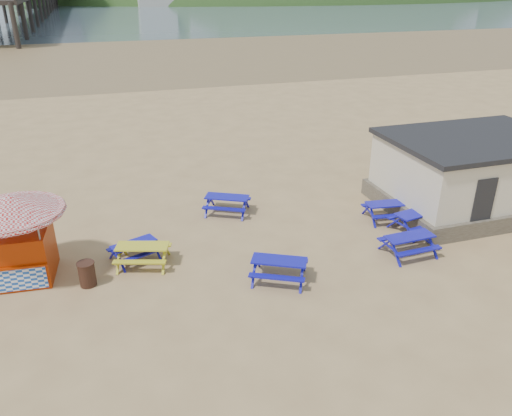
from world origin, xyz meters
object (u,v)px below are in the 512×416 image
object	(u,v)px
ice_cream_kiosk	(15,227)
picnic_table_blue_a	(135,251)
picnic_table_yellow	(143,255)
picnic_table_blue_b	(227,205)
litter_bin	(87,274)
amenity_block	(472,173)

from	to	relation	value
ice_cream_kiosk	picnic_table_blue_a	bearing A→B (deg)	5.28
picnic_table_blue_a	ice_cream_kiosk	distance (m)	3.94
picnic_table_blue_a	picnic_table_yellow	size ratio (longest dim) A/B	0.90
picnic_table_blue_b	litter_bin	world-z (taller)	litter_bin
ice_cream_kiosk	amenity_block	bearing A→B (deg)	5.63
picnic_table_blue_b	amenity_block	xyz separation A→B (m)	(10.22, -2.48, 1.19)
ice_cream_kiosk	amenity_block	distance (m)	17.95
picnic_table_blue_a	ice_cream_kiosk	xyz separation A→B (m)	(-3.62, -0.05, 1.55)
litter_bin	amenity_block	bearing A→B (deg)	5.43
picnic_table_blue_b	ice_cream_kiosk	world-z (taller)	ice_cream_kiosk
picnic_table_yellow	picnic_table_blue_b	bearing A→B (deg)	57.45
picnic_table_blue_a	picnic_table_blue_b	size ratio (longest dim) A/B	0.84
picnic_table_blue_b	litter_bin	xyz separation A→B (m)	(-5.72, -4.00, 0.05)
picnic_table_blue_a	amenity_block	bearing A→B (deg)	-20.04
picnic_table_yellow	amenity_block	distance (m)	14.14
picnic_table_blue_b	ice_cream_kiosk	size ratio (longest dim) A/B	0.64
picnic_table_yellow	amenity_block	size ratio (longest dim) A/B	0.29
ice_cream_kiosk	picnic_table_blue_b	bearing A→B (deg)	24.62
ice_cream_kiosk	picnic_table_yellow	bearing A→B (deg)	-1.37
picnic_table_blue_a	picnic_table_yellow	xyz separation A→B (m)	(0.26, -0.45, 0.05)
picnic_table_blue_b	picnic_table_yellow	size ratio (longest dim) A/B	1.07
picnic_table_blue_a	amenity_block	world-z (taller)	amenity_block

